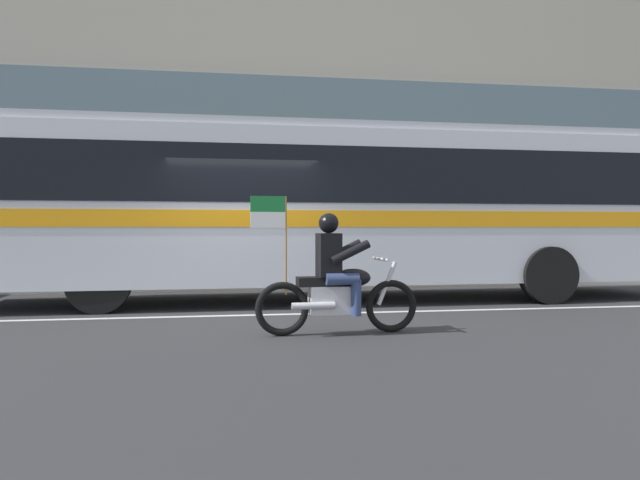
% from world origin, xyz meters
% --- Properties ---
extents(ground_plane, '(60.00, 60.00, 0.00)m').
position_xyz_m(ground_plane, '(0.00, 0.00, 0.00)').
color(ground_plane, '#2B2B2D').
extents(sidewalk_curb, '(28.00, 3.80, 0.15)m').
position_xyz_m(sidewalk_curb, '(0.00, 5.10, 0.07)').
color(sidewalk_curb, '#B7B2A8').
rests_on(sidewalk_curb, ground_plane).
extents(lane_center_stripe, '(26.60, 0.14, 0.01)m').
position_xyz_m(lane_center_stripe, '(0.00, -0.60, 0.00)').
color(lane_center_stripe, silver).
rests_on(lane_center_stripe, ground_plane).
extents(office_building_facade, '(28.00, 0.89, 13.99)m').
position_xyz_m(office_building_facade, '(0.00, 7.39, 7.00)').
color(office_building_facade, gray).
rests_on(office_building_facade, ground_plane).
extents(transit_bus, '(13.38, 2.81, 3.22)m').
position_xyz_m(transit_bus, '(1.82, 1.19, 1.88)').
color(transit_bus, silver).
rests_on(transit_bus, ground_plane).
extents(motorcycle_with_rider, '(2.20, 0.64, 1.78)m').
position_xyz_m(motorcycle_with_rider, '(1.07, -2.53, 0.67)').
color(motorcycle_with_rider, black).
rests_on(motorcycle_with_rider, ground_plane).
extents(fire_hydrant, '(0.22, 0.30, 0.75)m').
position_xyz_m(fire_hydrant, '(2.59, 3.76, 0.52)').
color(fire_hydrant, red).
rests_on(fire_hydrant, sidewalk_curb).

